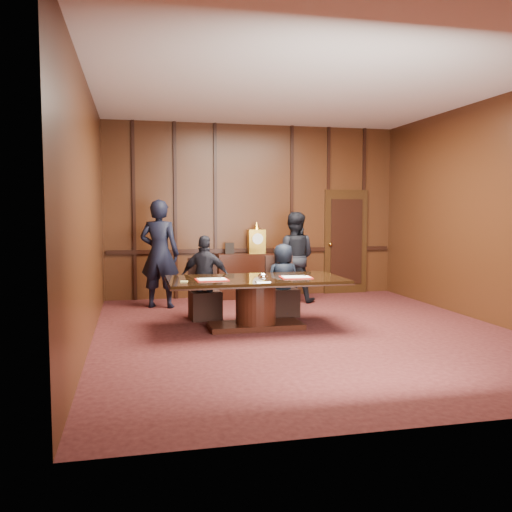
% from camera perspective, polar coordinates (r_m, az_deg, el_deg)
% --- Properties ---
extents(room, '(7.00, 7.04, 3.50)m').
position_cam_1_polar(room, '(7.91, 5.58, 4.50)').
color(room, black).
rests_on(room, ground).
extents(sideboard, '(1.60, 0.45, 1.54)m').
position_cam_1_polar(sideboard, '(10.98, 0.06, -1.87)').
color(sideboard, black).
rests_on(sideboard, ground).
extents(conference_table, '(2.62, 1.32, 0.76)m').
position_cam_1_polar(conference_table, '(8.11, -0.03, -4.08)').
color(conference_table, black).
rests_on(conference_table, ground).
extents(folder_left, '(0.47, 0.34, 0.02)m').
position_cam_1_polar(folder_left, '(7.84, -4.67, -2.49)').
color(folder_left, '#B51710').
rests_on(folder_left, conference_table).
extents(folder_right, '(0.48, 0.36, 0.02)m').
position_cam_1_polar(folder_right, '(8.12, 4.22, -2.24)').
color(folder_right, '#B51710').
rests_on(folder_right, conference_table).
extents(inkstand, '(0.20, 0.14, 0.12)m').
position_cam_1_polar(inkstand, '(7.63, 0.71, -2.33)').
color(inkstand, white).
rests_on(inkstand, conference_table).
extents(notepad, '(0.11, 0.09, 0.01)m').
position_cam_1_polar(notepad, '(7.68, -7.58, -2.68)').
color(notepad, '#D1C366').
rests_on(notepad, conference_table).
extents(chair_left, '(0.51, 0.51, 0.99)m').
position_cam_1_polar(chair_left, '(8.88, -5.41, -4.74)').
color(chair_left, black).
rests_on(chair_left, ground).
extents(chair_right, '(0.49, 0.49, 0.99)m').
position_cam_1_polar(chair_right, '(9.14, 2.73, -4.45)').
color(chair_right, black).
rests_on(chair_right, ground).
extents(signatory_left, '(0.87, 0.58, 1.37)m').
position_cam_1_polar(signatory_left, '(8.75, -5.35, -2.30)').
color(signatory_left, black).
rests_on(signatory_left, ground).
extents(signatory_right, '(0.64, 0.45, 1.22)m').
position_cam_1_polar(signatory_right, '(9.02, 2.88, -2.55)').
color(signatory_right, black).
rests_on(signatory_right, ground).
extents(witness_left, '(0.83, 0.69, 1.96)m').
position_cam_1_polar(witness_left, '(9.94, -10.12, 0.23)').
color(witness_left, black).
rests_on(witness_left, ground).
extents(witness_right, '(1.04, 0.94, 1.73)m').
position_cam_1_polar(witness_right, '(10.47, 4.01, -0.11)').
color(witness_right, black).
rests_on(witness_right, ground).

